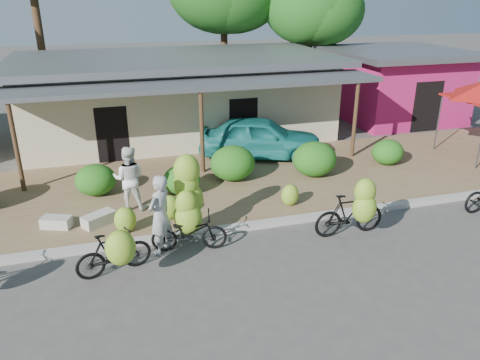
# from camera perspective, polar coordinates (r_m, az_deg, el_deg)

# --- Properties ---
(ground) EXTENTS (100.00, 100.00, 0.00)m
(ground) POSITION_cam_1_polar(r_m,az_deg,el_deg) (10.62, 2.66, -11.05)
(ground) COLOR #494644
(ground) RESTS_ON ground
(sidewalk) EXTENTS (60.00, 6.00, 0.12)m
(sidewalk) POSITION_cam_1_polar(r_m,az_deg,el_deg) (14.86, -3.61, -0.66)
(sidewalk) COLOR #8C6E4B
(sidewalk) RESTS_ON ground
(curb) EXTENTS (60.00, 0.25, 0.15)m
(curb) POSITION_cam_1_polar(r_m,az_deg,el_deg) (12.23, -0.39, -5.84)
(curb) COLOR #A8A399
(curb) RESTS_ON ground
(shop_main) EXTENTS (13.00, 8.50, 3.35)m
(shop_main) POSITION_cam_1_polar(r_m,az_deg,el_deg) (19.96, -7.65, 10.13)
(shop_main) COLOR beige
(shop_main) RESTS_ON ground
(shop_pink) EXTENTS (6.00, 6.00, 3.25)m
(shop_pink) POSITION_cam_1_polar(r_m,az_deg,el_deg) (23.96, 18.43, 11.09)
(shop_pink) COLOR #BC1C5F
(shop_pink) RESTS_ON ground
(tree_near_right) EXTENTS (4.92, 4.77, 6.99)m
(tree_near_right) POSITION_cam_1_polar(r_m,az_deg,el_deg) (25.20, 8.15, 20.48)
(tree_near_right) COLOR #523121
(tree_near_right) RESTS_ON ground
(hedge_1) EXTENTS (1.20, 1.08, 0.93)m
(hedge_1) POSITION_cam_1_polar(r_m,az_deg,el_deg) (14.51, -17.19, 0.01)
(hedge_1) COLOR #235914
(hedge_1) RESTS_ON sidewalk
(hedge_2) EXTENTS (1.12, 1.01, 0.87)m
(hedge_2) POSITION_cam_1_polar(r_m,az_deg,el_deg) (14.07, -7.12, 0.04)
(hedge_2) COLOR #235914
(hedge_2) RESTS_ON sidewalk
(hedge_3) EXTENTS (1.44, 1.30, 1.12)m
(hedge_3) POSITION_cam_1_polar(r_m,az_deg,el_deg) (14.94, -0.90, 2.07)
(hedge_3) COLOR #235914
(hedge_3) RESTS_ON sidewalk
(hedge_4) EXTENTS (1.46, 1.31, 1.14)m
(hedge_4) POSITION_cam_1_polar(r_m,az_deg,el_deg) (15.48, 9.07, 2.54)
(hedge_4) COLOR #235914
(hedge_4) RESTS_ON sidewalk
(hedge_5) EXTENTS (1.13, 1.01, 0.88)m
(hedge_5) POSITION_cam_1_polar(r_m,az_deg,el_deg) (17.15, 17.55, 3.26)
(hedge_5) COLOR #235914
(hedge_5) RESTS_ON sidewalk
(bike_left) EXTENTS (1.74, 1.32, 1.35)m
(bike_left) POSITION_cam_1_polar(r_m,az_deg,el_deg) (10.48, -14.97, -8.44)
(bike_left) COLOR black
(bike_left) RESTS_ON ground
(bike_center) EXTENTS (1.89, 1.31, 2.24)m
(bike_center) POSITION_cam_1_polar(r_m,az_deg,el_deg) (11.31, -6.34, -3.90)
(bike_center) COLOR black
(bike_center) RESTS_ON ground
(bike_right) EXTENTS (1.88, 1.18, 1.78)m
(bike_right) POSITION_cam_1_polar(r_m,az_deg,el_deg) (11.95, 13.61, -3.72)
(bike_right) COLOR black
(bike_right) RESTS_ON ground
(loose_banana_a) EXTENTS (0.55, 0.46, 0.68)m
(loose_banana_a) POSITION_cam_1_polar(r_m,az_deg,el_deg) (12.13, -13.82, -4.73)
(loose_banana_a) COLOR #87C631
(loose_banana_a) RESTS_ON sidewalk
(loose_banana_b) EXTENTS (0.54, 0.46, 0.67)m
(loose_banana_b) POSITION_cam_1_polar(r_m,az_deg,el_deg) (12.59, -8.56, -3.30)
(loose_banana_b) COLOR #87C631
(loose_banana_b) RESTS_ON sidewalk
(loose_banana_c) EXTENTS (0.51, 0.43, 0.64)m
(loose_banana_c) POSITION_cam_1_polar(r_m,az_deg,el_deg) (13.30, 6.11, -1.82)
(loose_banana_c) COLOR #87C631
(loose_banana_c) RESTS_ON sidewalk
(sack_near) EXTENTS (0.93, 0.80, 0.30)m
(sack_near) POSITION_cam_1_polar(r_m,az_deg,el_deg) (12.78, -16.83, -4.58)
(sack_near) COLOR beige
(sack_near) RESTS_ON sidewalk
(sack_far) EXTENTS (0.84, 0.63, 0.28)m
(sack_far) POSITION_cam_1_polar(r_m,az_deg,el_deg) (13.00, -21.46, -4.80)
(sack_far) COLOR beige
(sack_far) RESTS_ON sidewalk
(vendor) EXTENTS (0.84, 0.83, 1.95)m
(vendor) POSITION_cam_1_polar(r_m,az_deg,el_deg) (11.03, -9.71, -4.20)
(vendor) COLOR #9A9A9A
(vendor) RESTS_ON ground
(bystander) EXTENTS (1.03, 0.90, 1.82)m
(bystander) POSITION_cam_1_polar(r_m,az_deg,el_deg) (13.15, -13.37, 0.19)
(bystander) COLOR white
(bystander) RESTS_ON sidewalk
(teal_van) EXTENTS (4.71, 3.15, 1.49)m
(teal_van) POSITION_cam_1_polar(r_m,az_deg,el_deg) (17.01, 2.49, 5.22)
(teal_van) COLOR #1B7A76
(teal_van) RESTS_ON sidewalk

